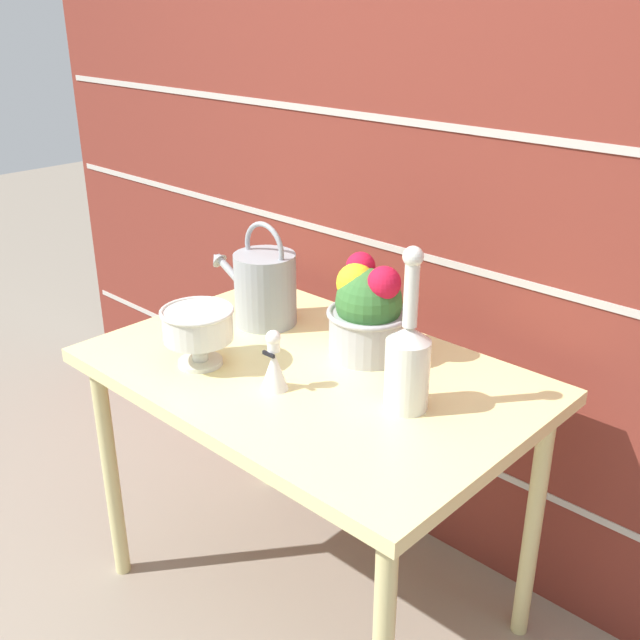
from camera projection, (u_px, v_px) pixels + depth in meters
The scene contains 8 objects.
ground_plane at pixel (311, 598), 2.15m from camera, with size 12.00×12.00×0.00m, color gray.
brick_wall at pixel (436, 190), 2.04m from camera, with size 3.60×0.08×2.20m.
patio_table at pixel (310, 396), 1.88m from camera, with size 1.10×0.73×0.74m.
watering_can at pixel (264, 287), 2.07m from camera, with size 0.32×0.17×0.29m.
crystal_pedestal_bowl at pixel (198, 327), 1.83m from camera, with size 0.18×0.18×0.15m.
flower_planter at pixel (368, 311), 1.88m from camera, with size 0.21×0.21×0.26m.
glass_decanter at pixel (408, 359), 1.63m from camera, with size 0.10×0.10×0.38m.
figurine_vase at pixel (274, 365), 1.73m from camera, with size 0.06×0.06×0.15m.
Camera 1 is at (1.15, -1.18, 1.59)m, focal length 42.00 mm.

